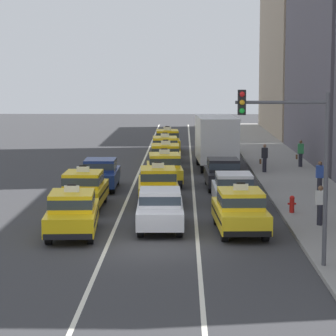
{
  "coord_description": "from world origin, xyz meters",
  "views": [
    {
      "loc": [
        1.09,
        -26.81,
        6.24
      ],
      "look_at": [
        0.32,
        11.9,
        1.3
      ],
      "focal_mm": 84.18,
      "sensor_mm": 36.0,
      "label": 1
    }
  ],
  "objects_px": {
    "sedan_right_third": "(223,173)",
    "pedestrian_by_storefront": "(320,178)",
    "sedan_center_nearest": "(160,208)",
    "traffic_light_pole": "(295,148)",
    "taxi_center_sixth": "(167,141)",
    "pedestrian_near_crosswalk": "(300,153)",
    "taxi_center_fourth": "(166,157)",
    "pedestrian_trailing": "(264,158)",
    "taxi_center_second": "(158,184)",
    "taxi_center_fifth": "(165,149)",
    "box_truck_right_fourth": "(215,140)",
    "sedan_right_second": "(234,189)",
    "pedestrian_mid_block": "(320,205)",
    "sedan_left_third": "(100,173)",
    "taxi_left_nearest": "(72,212)",
    "taxi_left_second": "(84,189)",
    "taxi_right_nearest": "(240,210)",
    "fire_hydrant": "(292,203)",
    "taxi_center_third": "(164,168)",
    "taxi_right_fifth": "(215,143)"
  },
  "relations": [
    {
      "from": "fire_hydrant",
      "to": "pedestrian_trailing",
      "type": "bearing_deg",
      "value": 89.31
    },
    {
      "from": "sedan_left_third",
      "to": "sedan_center_nearest",
      "type": "relative_size",
      "value": 0.99
    },
    {
      "from": "traffic_light_pole",
      "to": "taxi_center_second",
      "type": "bearing_deg",
      "value": 110.8
    },
    {
      "from": "sedan_left_third",
      "to": "taxi_center_fifth",
      "type": "bearing_deg",
      "value": 75.98
    },
    {
      "from": "sedan_right_third",
      "to": "pedestrian_by_storefront",
      "type": "bearing_deg",
      "value": -30.07
    },
    {
      "from": "taxi_left_nearest",
      "to": "sedan_left_third",
      "type": "bearing_deg",
      "value": 90.66
    },
    {
      "from": "sedan_right_third",
      "to": "pedestrian_by_storefront",
      "type": "xyz_separation_m",
      "value": [
        4.54,
        -2.63,
        0.12
      ]
    },
    {
      "from": "taxi_center_sixth",
      "to": "taxi_center_third",
      "type": "bearing_deg",
      "value": -89.38
    },
    {
      "from": "taxi_left_second",
      "to": "pedestrian_mid_block",
      "type": "height_order",
      "value": "taxi_left_second"
    },
    {
      "from": "taxi_center_fourth",
      "to": "pedestrian_trailing",
      "type": "bearing_deg",
      "value": -10.82
    },
    {
      "from": "pedestrian_by_storefront",
      "to": "taxi_left_nearest",
      "type": "bearing_deg",
      "value": -140.26
    },
    {
      "from": "taxi_right_nearest",
      "to": "pedestrian_trailing",
      "type": "relative_size",
      "value": 2.83
    },
    {
      "from": "sedan_center_nearest",
      "to": "taxi_center_second",
      "type": "height_order",
      "value": "taxi_center_second"
    },
    {
      "from": "sedan_center_nearest",
      "to": "traffic_light_pole",
      "type": "height_order",
      "value": "traffic_light_pole"
    },
    {
      "from": "taxi_left_nearest",
      "to": "taxi_right_fifth",
      "type": "xyz_separation_m",
      "value": [
        6.43,
        27.65,
        0.0
      ]
    },
    {
      "from": "sedan_left_third",
      "to": "sedan_right_third",
      "type": "distance_m",
      "value": 6.34
    },
    {
      "from": "pedestrian_trailing",
      "to": "traffic_light_pole",
      "type": "height_order",
      "value": "traffic_light_pole"
    },
    {
      "from": "taxi_left_second",
      "to": "taxi_center_second",
      "type": "relative_size",
      "value": 0.98
    },
    {
      "from": "taxi_center_second",
      "to": "taxi_center_third",
      "type": "distance_m",
      "value": 5.97
    },
    {
      "from": "sedan_left_third",
      "to": "sedan_center_nearest",
      "type": "bearing_deg",
      "value": -71.54
    },
    {
      "from": "taxi_center_third",
      "to": "traffic_light_pole",
      "type": "relative_size",
      "value": 0.84
    },
    {
      "from": "taxi_right_nearest",
      "to": "fire_hydrant",
      "type": "bearing_deg",
      "value": 54.82
    },
    {
      "from": "taxi_center_fourth",
      "to": "taxi_center_sixth",
      "type": "bearing_deg",
      "value": 90.69
    },
    {
      "from": "sedan_left_third",
      "to": "pedestrian_mid_block",
      "type": "distance_m",
      "value": 13.78
    },
    {
      "from": "sedan_center_nearest",
      "to": "fire_hydrant",
      "type": "distance_m",
      "value": 6.22
    },
    {
      "from": "sedan_right_second",
      "to": "sedan_right_third",
      "type": "height_order",
      "value": "same"
    },
    {
      "from": "pedestrian_mid_block",
      "to": "taxi_center_second",
      "type": "bearing_deg",
      "value": 138.7
    },
    {
      "from": "taxi_center_fourth",
      "to": "taxi_right_fifth",
      "type": "xyz_separation_m",
      "value": [
        3.35,
        9.41,
        0.0
      ]
    },
    {
      "from": "sedan_right_second",
      "to": "box_truck_right_fourth",
      "type": "bearing_deg",
      "value": 91.06
    },
    {
      "from": "sedan_right_third",
      "to": "traffic_light_pole",
      "type": "xyz_separation_m",
      "value": [
        1.35,
        -16.51,
        2.97
      ]
    },
    {
      "from": "taxi_center_sixth",
      "to": "pedestrian_near_crosswalk",
      "type": "relative_size",
      "value": 2.83
    },
    {
      "from": "sedan_center_nearest",
      "to": "taxi_center_fourth",
      "type": "relative_size",
      "value": 0.95
    },
    {
      "from": "taxi_center_fifth",
      "to": "box_truck_right_fourth",
      "type": "xyz_separation_m",
      "value": [
        3.23,
        -3.37,
        0.9
      ]
    },
    {
      "from": "fire_hydrant",
      "to": "pedestrian_by_storefront",
      "type": "bearing_deg",
      "value": 67.82
    },
    {
      "from": "pedestrian_mid_block",
      "to": "traffic_light_pole",
      "type": "height_order",
      "value": "traffic_light_pole"
    },
    {
      "from": "sedan_right_third",
      "to": "box_truck_right_fourth",
      "type": "relative_size",
      "value": 0.62
    },
    {
      "from": "fire_hydrant",
      "to": "taxi_right_fifth",
      "type": "bearing_deg",
      "value": 95.62
    },
    {
      "from": "sedan_right_second",
      "to": "fire_hydrant",
      "type": "height_order",
      "value": "sedan_right_second"
    },
    {
      "from": "fire_hydrant",
      "to": "taxi_center_fourth",
      "type": "bearing_deg",
      "value": 111.75
    },
    {
      "from": "taxi_center_second",
      "to": "traffic_light_pole",
      "type": "relative_size",
      "value": 0.83
    },
    {
      "from": "taxi_left_second",
      "to": "pedestrian_mid_block",
      "type": "distance_m",
      "value": 10.68
    },
    {
      "from": "taxi_center_second",
      "to": "taxi_right_fifth",
      "type": "bearing_deg",
      "value": 80.45
    },
    {
      "from": "pedestrian_mid_block",
      "to": "pedestrian_trailing",
      "type": "relative_size",
      "value": 0.95
    },
    {
      "from": "box_truck_right_fourth",
      "to": "traffic_light_pole",
      "type": "relative_size",
      "value": 1.26
    },
    {
      "from": "box_truck_right_fourth",
      "to": "pedestrian_by_storefront",
      "type": "bearing_deg",
      "value": -67.5
    },
    {
      "from": "sedan_center_nearest",
      "to": "traffic_light_pole",
      "type": "distance_m",
      "value": 8.03
    },
    {
      "from": "sedan_left_third",
      "to": "pedestrian_mid_block",
      "type": "bearing_deg",
      "value": -45.77
    },
    {
      "from": "pedestrian_near_crosswalk",
      "to": "pedestrian_mid_block",
      "type": "xyz_separation_m",
      "value": [
        -1.91,
        -18.3,
        -0.03
      ]
    },
    {
      "from": "fire_hydrant",
      "to": "pedestrian_mid_block",
      "type": "bearing_deg",
      "value": -74.45
    },
    {
      "from": "taxi_left_nearest",
      "to": "taxi_center_second",
      "type": "bearing_deg",
      "value": 67.32
    }
  ]
}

